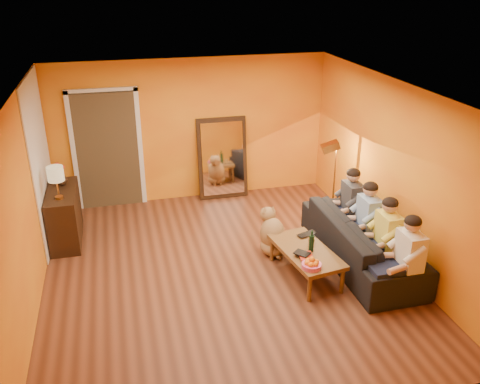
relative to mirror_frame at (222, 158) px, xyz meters
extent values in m
cube|color=brown|center=(-0.55, -2.63, -0.76)|extent=(5.00, 5.50, 0.00)
cube|color=white|center=(-0.55, -2.63, 1.84)|extent=(5.00, 5.50, 0.00)
cube|color=orange|center=(-0.55, 0.12, 0.54)|extent=(5.00, 0.00, 2.60)
cube|color=orange|center=(-3.05, -2.63, 0.54)|extent=(0.00, 5.50, 2.60)
cube|color=orange|center=(1.95, -2.63, 0.54)|extent=(0.00, 5.50, 2.60)
cube|color=white|center=(-3.04, -0.88, 0.54)|extent=(0.02, 1.90, 2.58)
cube|color=#3F2D19|center=(-2.05, 0.20, 0.29)|extent=(1.06, 0.30, 2.10)
cube|color=white|center=(-2.62, 0.08, 0.29)|extent=(0.08, 0.06, 2.20)
cube|color=white|center=(-1.48, 0.08, 0.29)|extent=(0.08, 0.06, 2.20)
cube|color=white|center=(-2.05, 0.08, 1.36)|extent=(1.22, 0.06, 0.08)
cube|color=black|center=(0.00, 0.00, 0.00)|extent=(0.92, 0.27, 1.51)
cube|color=white|center=(0.00, -0.04, 0.00)|extent=(0.78, 0.21, 1.35)
cube|color=black|center=(-2.79, -1.08, -0.34)|extent=(0.44, 1.18, 0.85)
imported|color=black|center=(1.45, -2.85, -0.41)|extent=(2.42, 0.95, 0.71)
cylinder|color=black|center=(0.58, -3.05, -0.18)|extent=(0.07, 0.07, 0.31)
imported|color=#B27F3F|center=(0.65, -2.88, -0.29)|extent=(0.12, 0.12, 0.10)
imported|color=black|center=(0.71, -2.65, -0.33)|extent=(0.36, 0.29, 0.02)
imported|color=black|center=(0.35, -3.20, -0.33)|extent=(0.23, 0.27, 0.02)
imported|color=red|center=(0.36, -3.19, -0.31)|extent=(0.22, 0.27, 0.02)
imported|color=black|center=(0.35, -3.21, -0.29)|extent=(0.25, 0.26, 0.02)
imported|color=black|center=(-2.79, -0.83, 0.19)|extent=(0.20, 0.20, 0.21)
camera|label=1|loc=(-1.86, -8.71, 3.23)|focal=38.00mm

